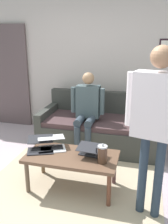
% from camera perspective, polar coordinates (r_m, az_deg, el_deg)
% --- Properties ---
extents(ground_plane, '(7.68, 7.68, 0.00)m').
position_cam_1_polar(ground_plane, '(3.00, -4.51, -19.69)').
color(ground_plane, '#B19CA3').
extents(area_rug, '(2.18, 1.91, 0.01)m').
position_cam_1_polar(area_rug, '(3.07, -3.39, -18.52)').
color(area_rug, tan).
rests_on(area_rug, ground_plane).
extents(back_wall, '(7.04, 0.11, 2.70)m').
position_cam_1_polar(back_wall, '(4.54, 4.31, 11.73)').
color(back_wall, beige).
rests_on(back_wall, ground_plane).
extents(interior_door, '(0.82, 0.09, 2.05)m').
position_cam_1_polar(interior_door, '(5.19, -17.30, 8.11)').
color(interior_door, '#584647').
rests_on(interior_door, ground_plane).
extents(couch, '(2.03, 0.93, 0.88)m').
position_cam_1_polar(couch, '(4.11, 4.20, -3.97)').
color(couch, '#353631').
rests_on(couch, ground_plane).
extents(coffee_table, '(1.10, 0.56, 0.45)m').
position_cam_1_polar(coffee_table, '(2.94, -2.92, -11.17)').
color(coffee_table, brown).
rests_on(coffee_table, ground_plane).
extents(laptop_left, '(0.44, 0.44, 0.13)m').
position_cam_1_polar(laptop_left, '(3.09, -7.77, -7.78)').
color(laptop_left, silver).
rests_on(laptop_left, coffee_table).
extents(laptop_center, '(0.32, 0.35, 0.14)m').
position_cam_1_polar(laptop_center, '(2.91, 1.85, -9.23)').
color(laptop_center, '#28282D').
rests_on(laptop_center, coffee_table).
extents(laptop_right, '(0.42, 0.43, 0.13)m').
position_cam_1_polar(laptop_right, '(3.07, -10.39, -8.12)').
color(laptop_right, '#28282D').
rests_on(laptop_right, coffee_table).
extents(french_press, '(0.13, 0.11, 0.23)m').
position_cam_1_polar(french_press, '(2.72, 4.42, -10.01)').
color(french_press, '#4C3323').
rests_on(french_press, coffee_table).
extents(person_standing, '(0.60, 0.30, 1.75)m').
position_cam_1_polar(person_standing, '(2.33, 16.95, -0.50)').
color(person_standing, '#263442').
rests_on(person_standing, ground_plane).
extents(person_seated, '(0.55, 0.51, 1.28)m').
position_cam_1_polar(person_seated, '(3.80, 0.71, 1.05)').
color(person_seated, '#303B45').
rests_on(person_seated, ground_plane).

